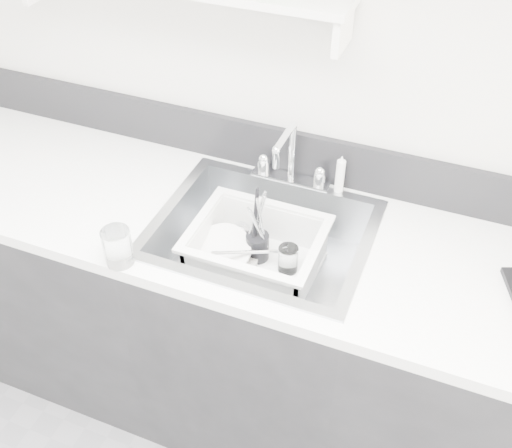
% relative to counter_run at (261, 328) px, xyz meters
% --- Properties ---
extents(room_shell, '(3.50, 3.00, 2.60)m').
position_rel_counter_run_xyz_m(room_shell, '(0.00, -0.80, 1.22)').
color(room_shell, silver).
rests_on(room_shell, ground).
extents(counter_run, '(3.20, 0.62, 0.92)m').
position_rel_counter_run_xyz_m(counter_run, '(0.00, 0.00, 0.00)').
color(counter_run, black).
rests_on(counter_run, ground).
extents(backsplash, '(3.20, 0.02, 0.16)m').
position_rel_counter_run_xyz_m(backsplash, '(0.00, 0.30, 0.54)').
color(backsplash, black).
rests_on(backsplash, counter_run).
extents(sink, '(0.64, 0.52, 0.20)m').
position_rel_counter_run_xyz_m(sink, '(0.00, 0.00, 0.37)').
color(sink, silver).
rests_on(sink, counter_run).
extents(faucet, '(0.26, 0.18, 0.23)m').
position_rel_counter_run_xyz_m(faucet, '(0.00, 0.25, 0.52)').
color(faucet, silver).
rests_on(faucet, counter_run).
extents(side_sprayer, '(0.03, 0.03, 0.14)m').
position_rel_counter_run_xyz_m(side_sprayer, '(0.16, 0.25, 0.53)').
color(side_sprayer, white).
rests_on(side_sprayer, counter_run).
extents(wash_tub, '(0.41, 0.34, 0.15)m').
position_rel_counter_run_xyz_m(wash_tub, '(-0.02, -0.01, 0.37)').
color(wash_tub, white).
rests_on(wash_tub, sink).
extents(plate_stack, '(0.23, 0.22, 0.09)m').
position_rel_counter_run_xyz_m(plate_stack, '(-0.11, -0.03, 0.33)').
color(plate_stack, white).
rests_on(plate_stack, wash_tub).
extents(utensil_cup, '(0.07, 0.07, 0.25)m').
position_rel_counter_run_xyz_m(utensil_cup, '(-0.03, 0.03, 0.36)').
color(utensil_cup, black).
rests_on(utensil_cup, wash_tub).
extents(ladle, '(0.23, 0.26, 0.07)m').
position_rel_counter_run_xyz_m(ladle, '(-0.06, 0.01, 0.34)').
color(ladle, silver).
rests_on(ladle, wash_tub).
extents(tumbler_in_tub, '(0.07, 0.07, 0.09)m').
position_rel_counter_run_xyz_m(tumbler_in_tub, '(0.08, 0.01, 0.35)').
color(tumbler_in_tub, white).
rests_on(tumbler_in_tub, wash_tub).
extents(tumbler_counter, '(0.10, 0.10, 0.11)m').
position_rel_counter_run_xyz_m(tumbler_counter, '(-0.32, -0.27, 0.52)').
color(tumbler_counter, white).
rests_on(tumbler_counter, counter_run).
extents(bowl_small, '(0.10, 0.10, 0.03)m').
position_rel_counter_run_xyz_m(bowl_small, '(0.10, -0.09, 0.32)').
color(bowl_small, white).
rests_on(bowl_small, wash_tub).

